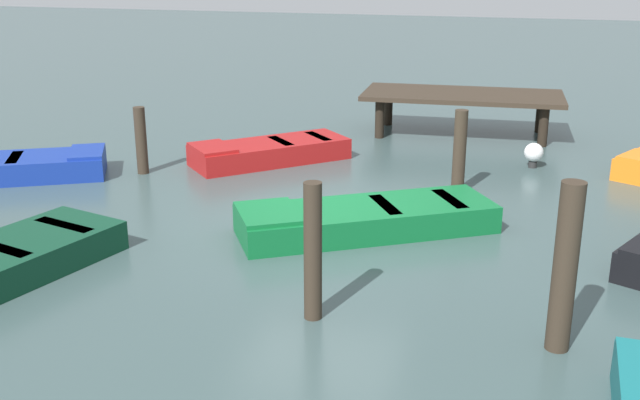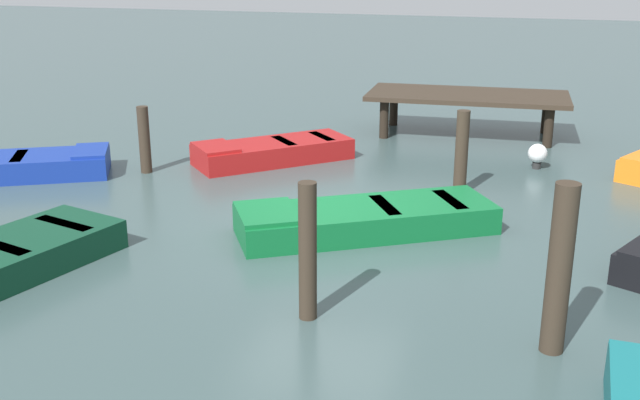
# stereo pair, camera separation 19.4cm
# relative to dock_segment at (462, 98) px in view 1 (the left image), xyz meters

# --- Properties ---
(ground_plane) EXTENTS (80.00, 80.00, 0.00)m
(ground_plane) POSITION_rel_dock_segment_xyz_m (-1.37, -6.47, -0.83)
(ground_plane) COLOR #384C4C
(dock_segment) EXTENTS (4.48, 2.23, 0.95)m
(dock_segment) POSITION_rel_dock_segment_xyz_m (0.00, 0.00, 0.00)
(dock_segment) COLOR #33281E
(dock_segment) RESTS_ON ground_plane
(rowboat_red) EXTENTS (2.94, 2.94, 0.46)m
(rowboat_red) POSITION_rel_dock_segment_xyz_m (-3.33, -3.43, -0.62)
(rowboat_red) COLOR maroon
(rowboat_red) RESTS_ON ground_plane
(rowboat_blue) EXTENTS (2.94, 2.33, 0.46)m
(rowboat_blue) POSITION_rel_dock_segment_xyz_m (-7.14, -5.71, -0.62)
(rowboat_blue) COLOR navy
(rowboat_blue) RESTS_ON ground_plane
(rowboat_green) EXTENTS (3.82, 3.03, 0.46)m
(rowboat_green) POSITION_rel_dock_segment_xyz_m (-0.62, -6.70, -0.62)
(rowboat_green) COLOR #0F602D
(rowboat_green) RESTS_ON ground_plane
(mooring_piling_near_right) EXTENTS (0.21, 0.21, 1.25)m
(mooring_piling_near_right) POSITION_rel_dock_segment_xyz_m (-5.30, -4.85, -0.21)
(mooring_piling_near_right) COLOR #33281E
(mooring_piling_near_right) RESTS_ON ground_plane
(mooring_piling_mid_left) EXTENTS (0.22, 0.22, 1.44)m
(mooring_piling_mid_left) POSITION_rel_dock_segment_xyz_m (0.46, -4.38, -0.12)
(mooring_piling_mid_left) COLOR #33281E
(mooring_piling_mid_left) RESTS_ON ground_plane
(mooring_piling_far_right) EXTENTS (0.20, 0.20, 1.59)m
(mooring_piling_far_right) POSITION_rel_dock_segment_xyz_m (-0.53, -9.54, -0.04)
(mooring_piling_far_right) COLOR #33281E
(mooring_piling_far_right) RESTS_ON ground_plane
(mooring_piling_mid_right) EXTENTS (0.25, 0.25, 1.81)m
(mooring_piling_mid_right) POSITION_rel_dock_segment_xyz_m (2.10, -9.48, 0.07)
(mooring_piling_mid_right) COLOR #33281E
(mooring_piling_mid_right) RESTS_ON ground_plane
(marker_buoy) EXTENTS (0.36, 0.36, 0.48)m
(marker_buoy) POSITION_rel_dock_segment_xyz_m (1.65, -2.36, -0.55)
(marker_buoy) COLOR #262626
(marker_buoy) RESTS_ON ground_plane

